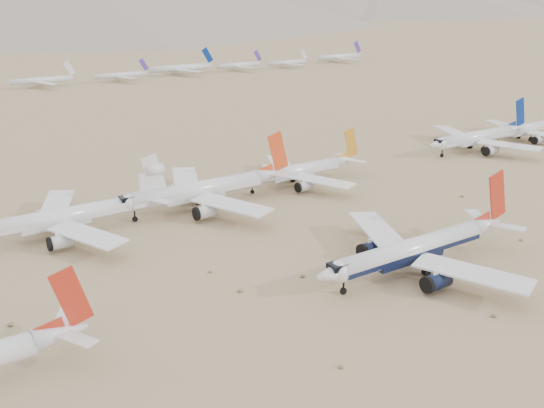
{
  "coord_description": "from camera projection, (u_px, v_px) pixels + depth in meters",
  "views": [
    {
      "loc": [
        -97.7,
        -77.1,
        56.63
      ],
      "look_at": [
        -21.65,
        39.41,
        7.0
      ],
      "focal_mm": 40.0,
      "sensor_mm": 36.0,
      "label": 1
    }
  ],
  "objects": [
    {
      "name": "main_airliner",
      "position": [
        419.0,
        248.0,
        127.76
      ],
      "size": [
        51.66,
        50.46,
        18.23
      ],
      "color": "silver",
      "rests_on": "ground"
    },
    {
      "name": "row2_blue_far",
      "position": [
        527.0,
        129.0,
        238.86
      ],
      "size": [
        43.7,
        42.73,
        15.53
      ],
      "color": "silver",
      "rests_on": "ground"
    },
    {
      "name": "row2_white_trijet",
      "position": [
        71.0,
        215.0,
        146.3
      ],
      "size": [
        48.37,
        47.27,
        17.14
      ],
      "color": "silver",
      "rests_on": "ground"
    },
    {
      "name": "distant_storage_row",
      "position": [
        45.0,
        80.0,
        368.03
      ],
      "size": [
        523.2,
        58.79,
        15.35
      ],
      "color": "silver",
      "rests_on": "ground"
    },
    {
      "name": "ground",
      "position": [
        456.0,
        268.0,
        130.14
      ],
      "size": [
        7000.0,
        7000.0,
        0.0
      ],
      "primitive_type": "plane",
      "color": "#8B7651",
      "rests_on": "ground"
    },
    {
      "name": "row2_gold_tail",
      "position": [
        299.0,
        171.0,
        184.43
      ],
      "size": [
        42.92,
        41.97,
        15.28
      ],
      "color": "silver",
      "rests_on": "ground"
    },
    {
      "name": "row2_navy_widebody",
      "position": [
        479.0,
        137.0,
        223.54
      ],
      "size": [
        48.89,
        47.81,
        17.39
      ],
      "color": "silver",
      "rests_on": "ground"
    },
    {
      "name": "row2_orange_tail",
      "position": [
        204.0,
        189.0,
        164.52
      ],
      "size": [
        51.27,
        50.16,
        18.29
      ],
      "color": "silver",
      "rests_on": "ground"
    }
  ]
}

